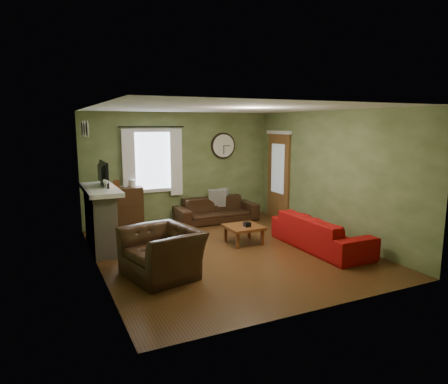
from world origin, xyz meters
name	(u,v)px	position (x,y,z in m)	size (l,w,h in m)	color
floor	(228,251)	(0.00, 0.00, 0.00)	(4.60, 5.20, 0.00)	#492B13
ceiling	(229,108)	(0.00, 0.00, 2.60)	(4.60, 5.20, 0.00)	white
wall_left	(96,191)	(-2.30, 0.00, 1.30)	(0.00, 5.20, 2.60)	olive
wall_right	(330,175)	(2.30, 0.00, 1.30)	(0.00, 5.20, 2.60)	olive
wall_back	(181,168)	(0.00, 2.60, 1.30)	(4.60, 0.00, 2.60)	olive
wall_front	(322,210)	(0.00, -2.60, 1.30)	(4.60, 0.00, 2.60)	olive
fireplace	(100,221)	(-2.10, 1.15, 0.55)	(0.40, 1.40, 1.10)	tan
firebox	(111,233)	(-1.91, 1.15, 0.30)	(0.04, 0.60, 0.55)	black
mantel	(100,189)	(-2.07, 1.15, 1.14)	(0.58, 1.60, 0.08)	white
tv	(100,177)	(-2.05, 1.30, 1.35)	(0.60, 0.08, 0.35)	black
tv_screen	(104,174)	(-1.97, 1.30, 1.41)	(0.02, 0.62, 0.36)	#994C3F
medallion_left	(87,129)	(-2.28, 0.80, 2.25)	(0.28, 0.28, 0.03)	white
medallion_mid	(85,129)	(-2.28, 1.15, 2.25)	(0.28, 0.28, 0.03)	white
medallion_right	(83,128)	(-2.28, 1.50, 2.25)	(0.28, 0.28, 0.03)	white
window_pane	(152,161)	(-0.70, 2.58, 1.50)	(1.00, 0.02, 1.30)	silver
curtain_rod	(152,127)	(-0.70, 2.48, 2.27)	(0.03, 0.03, 1.50)	black
curtain_left	(129,164)	(-1.25, 2.48, 1.45)	(0.28, 0.04, 1.55)	white
curtain_right	(176,162)	(-0.15, 2.48, 1.45)	(0.28, 0.04, 1.55)	white
wall_clock	(223,146)	(1.10, 2.55, 1.80)	(0.64, 0.06, 0.64)	white
door	(278,177)	(2.27, 1.85, 1.05)	(0.05, 0.90, 2.10)	brown
bookshelf	(124,209)	(-1.40, 2.41, 0.47)	(0.80, 0.34, 0.95)	#362110
book	(117,186)	(-1.52, 2.59, 0.96)	(0.17, 0.23, 0.02)	brown
sofa_brown	(216,210)	(0.75, 2.19, 0.29)	(1.98, 0.77, 0.58)	black
pillow_left	(221,197)	(0.97, 2.44, 0.55)	(0.40, 0.12, 0.40)	gray
pillow_right	(217,198)	(0.82, 2.32, 0.55)	(0.42, 0.13, 0.42)	gray
sofa_red	(321,232)	(1.66, -0.57, 0.31)	(2.14, 0.84, 0.63)	#8C0908
armchair	(162,252)	(-1.44, -0.62, 0.37)	(1.15, 1.00, 0.74)	black
coffee_table	(244,235)	(0.49, 0.33, 0.18)	(0.67, 0.67, 0.36)	brown
tissue_box	(247,224)	(0.53, 0.25, 0.40)	(0.12, 0.12, 0.09)	black
wine_glass_a	(106,186)	(-2.05, 0.55, 1.28)	(0.07, 0.07, 0.21)	white
wine_glass_b	(105,185)	(-2.05, 0.73, 1.28)	(0.07, 0.07, 0.20)	white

